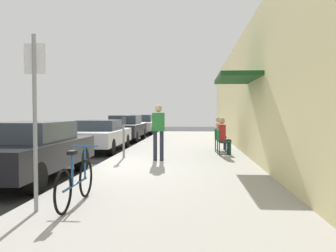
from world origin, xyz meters
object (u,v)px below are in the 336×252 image
at_px(parked_car_4, 152,122).
at_px(seated_patron_0, 223,135).
at_px(seated_patron_2, 220,132).
at_px(parking_meter, 124,134).
at_px(street_sign, 35,109).
at_px(cafe_chair_0, 222,140).
at_px(pedestrian_standing, 158,128).
at_px(parked_car_3, 142,124).
at_px(parked_car_0, 30,150).
at_px(parked_car_2, 125,128).
at_px(cafe_chair_1, 220,138).
at_px(parked_car_1, 100,135).
at_px(bicycle_0, 76,182).
at_px(cafe_chair_2, 218,137).

distance_m(parked_car_4, seated_patron_0, 19.50).
xyz_separation_m(seated_patron_0, seated_patron_2, (-0.00, 1.63, 0.00)).
xyz_separation_m(parking_meter, street_sign, (-0.05, -6.16, 0.75)).
relative_size(cafe_chair_0, pedestrian_standing, 0.51).
bearing_deg(parked_car_3, parking_meter, -83.83).
bearing_deg(street_sign, parking_meter, 89.54).
relative_size(parked_car_0, parked_car_3, 1.00).
bearing_deg(seated_patron_0, pedestrian_standing, -141.29).
xyz_separation_m(parked_car_4, parking_meter, (1.55, -19.98, 0.15)).
bearing_deg(cafe_chair_0, parked_car_2, 124.49).
distance_m(cafe_chair_0, cafe_chair_1, 1.00).
distance_m(seated_patron_0, seated_patron_2, 1.63).
height_order(parked_car_1, seated_patron_0, seated_patron_0).
bearing_deg(parked_car_0, street_sign, -62.48).
bearing_deg(cafe_chair_0, bicycle_0, -112.46).
relative_size(parked_car_3, seated_patron_2, 3.41).
xyz_separation_m(parked_car_4, bicycle_0, (1.96, -25.73, -0.26)).
height_order(parked_car_3, seated_patron_2, parked_car_3).
distance_m(cafe_chair_2, pedestrian_standing, 3.92).
bearing_deg(parked_car_2, seated_patron_0, -55.15).
xyz_separation_m(seated_patron_0, pedestrian_standing, (-2.10, -1.68, 0.30)).
distance_m(parked_car_0, parked_car_3, 17.62).
height_order(street_sign, bicycle_0, street_sign).
bearing_deg(seated_patron_0, parking_meter, -161.76).
distance_m(parked_car_0, parked_car_4, 23.26).
distance_m(parked_car_2, parking_meter, 8.19).
relative_size(cafe_chair_0, seated_patron_2, 0.67).
height_order(parked_car_3, cafe_chair_2, parked_car_3).
distance_m(parked_car_1, parking_meter, 3.19).
bearing_deg(street_sign, parked_car_2, 96.03).
bearing_deg(seated_patron_2, parked_car_0, -128.91).
height_order(parked_car_2, seated_patron_2, parked_car_2).
bearing_deg(bicycle_0, cafe_chair_0, 67.54).
bearing_deg(cafe_chair_1, seated_patron_2, 84.83).
distance_m(bicycle_0, seated_patron_0, 7.43).
height_order(parked_car_1, cafe_chair_1, parked_car_1).
bearing_deg(parked_car_2, seated_patron_2, -47.72).
height_order(parked_car_4, parking_meter, parking_meter).
relative_size(parked_car_4, pedestrian_standing, 2.59).
height_order(parked_car_4, bicycle_0, parked_car_4).
xyz_separation_m(parked_car_3, seated_patron_2, (4.84, -11.62, 0.08)).
height_order(parked_car_1, parked_car_3, parked_car_3).
distance_m(street_sign, seated_patron_0, 8.03).
bearing_deg(parking_meter, parked_car_2, 100.91).
height_order(cafe_chair_1, pedestrian_standing, pedestrian_standing).
height_order(parked_car_1, cafe_chair_0, parked_car_1).
bearing_deg(parked_car_3, seated_patron_2, -67.38).
distance_m(parked_car_1, parked_car_2, 5.26).
distance_m(parked_car_0, seated_patron_2, 7.71).
bearing_deg(parking_meter, parked_car_0, -115.26).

